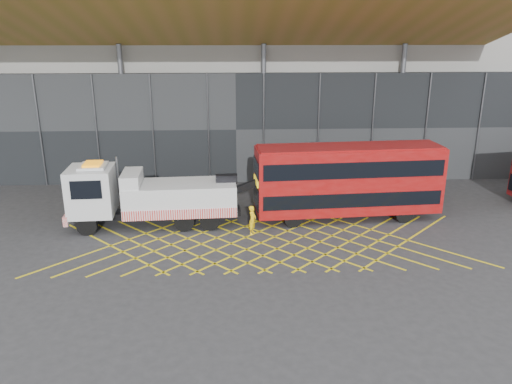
{
  "coord_description": "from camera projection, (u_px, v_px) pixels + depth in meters",
  "views": [
    {
      "loc": [
        1.8,
        -24.59,
        10.9
      ],
      "look_at": [
        3.0,
        1.5,
        2.4
      ],
      "focal_mm": 35.0,
      "sensor_mm": 36.0,
      "label": 1
    }
  ],
  "objects": [
    {
      "name": "recovery_truck",
      "position": [
        147.0,
        196.0,
        28.68
      ],
      "size": [
        11.3,
        3.18,
        3.93
      ],
      "rotation": [
        0.0,
        0.0,
        0.06
      ],
      "color": "black",
      "rests_on": "ground_plane"
    },
    {
      "name": "road_markings",
      "position": [
        261.0,
        243.0,
        26.8
      ],
      "size": [
        23.16,
        7.16,
        0.01
      ],
      "color": "yellow",
      "rests_on": "ground_plane"
    },
    {
      "name": "construction_building",
      "position": [
        234.0,
        54.0,
        41.44
      ],
      "size": [
        55.0,
        23.97,
        18.0
      ],
      "color": "gray",
      "rests_on": "ground_plane"
    },
    {
      "name": "worker",
      "position": [
        252.0,
        220.0,
        27.79
      ],
      "size": [
        0.57,
        0.7,
        1.64
      ],
      "primitive_type": "imported",
      "rotation": [
        0.0,
        0.0,
        1.23
      ],
      "color": "yellow",
      "rests_on": "ground_plane"
    },
    {
      "name": "bus_towed",
      "position": [
        348.0,
        179.0,
        29.63
      ],
      "size": [
        11.16,
        3.34,
        4.48
      ],
      "rotation": [
        0.0,
        0.0,
        0.07
      ],
      "color": "maroon",
      "rests_on": "ground_plane"
    },
    {
      "name": "ground_plane",
      "position": [
        201.0,
        244.0,
        26.66
      ],
      "size": [
        120.0,
        120.0,
        0.0
      ],
      "primitive_type": "plane",
      "color": "#2C2C2F"
    }
  ]
}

